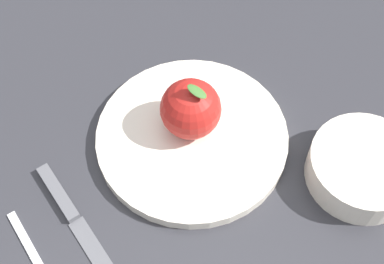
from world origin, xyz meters
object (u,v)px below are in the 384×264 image
Objects in this scene: apple at (191,109)px; knife at (76,220)px; side_bowl at (363,166)px; dinner_plate at (192,137)px.

knife is (-0.00, -0.17, -0.05)m from apple.
knife is (-0.18, -0.27, -0.02)m from side_bowl.
side_bowl is at bearing 29.54° from apple.
side_bowl is 0.33m from knife.
knife is at bearing -123.36° from side_bowl.
side_bowl is (0.18, 0.10, -0.03)m from apple.
dinner_plate reaches higher than knife.
apple reaches higher than dinner_plate.
apple is 0.21m from side_bowl.
dinner_plate is 1.84× the size of side_bowl.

